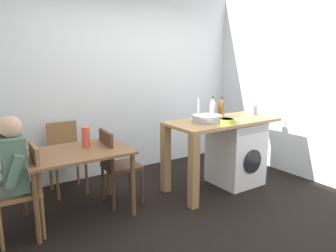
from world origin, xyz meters
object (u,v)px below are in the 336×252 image
(seated_person, at_px, (5,173))
(vase, at_px, (86,137))
(mixing_bowl, at_px, (227,121))
(washing_machine, at_px, (236,153))
(chair_spare_by_wall, at_px, (65,153))
(chair_person_seat, at_px, (25,186))
(dining_table, at_px, (77,160))
(chair_opposite, at_px, (116,163))
(bottle_tall_green, at_px, (213,108))
(bottle_squat_brown, at_px, (221,108))
(utensil_crock, at_px, (253,110))

(seated_person, distance_m, vase, 0.90)
(mixing_bowl, height_order, vase, mixing_bowl)
(washing_machine, bearing_deg, chair_spare_by_wall, 152.86)
(mixing_bowl, bearing_deg, chair_person_seat, 171.10)
(chair_person_seat, height_order, washing_machine, chair_person_seat)
(dining_table, xyz_separation_m, vase, (0.15, 0.10, 0.21))
(chair_opposite, xyz_separation_m, bottle_tall_green, (1.37, -0.14, 0.54))
(vase, bearing_deg, washing_machine, -10.42)
(seated_person, bearing_deg, bottle_squat_brown, -88.38)
(seated_person, xyz_separation_m, washing_machine, (2.83, -0.17, -0.24))
(washing_machine, xyz_separation_m, bottle_tall_green, (-0.28, 0.18, 0.62))
(chair_person_seat, height_order, vase, vase)
(chair_opposite, bearing_deg, vase, -94.10)
(bottle_tall_green, height_order, utensil_crock, utensil_crock)
(chair_person_seat, height_order, bottle_tall_green, bottle_tall_green)
(dining_table, height_order, vase, vase)
(chair_person_seat, relative_size, mixing_bowl, 4.15)
(chair_opposite, xyz_separation_m, seated_person, (-1.18, -0.15, 0.16))
(washing_machine, relative_size, bottle_tall_green, 2.97)
(bottle_tall_green, xyz_separation_m, vase, (-1.69, 0.18, -0.20))
(dining_table, height_order, mixing_bowl, mixing_bowl)
(chair_opposite, bearing_deg, seated_person, -78.88)
(chair_opposite, distance_m, utensil_crock, 2.09)
(dining_table, bearing_deg, utensil_crock, -4.83)
(mixing_bowl, bearing_deg, chair_spare_by_wall, 143.03)
(chair_spare_by_wall, xyz_separation_m, mixing_bowl, (1.64, -1.24, 0.45))
(vase, bearing_deg, mixing_bowl, -19.39)
(seated_person, relative_size, vase, 5.33)
(chair_opposite, height_order, utensil_crock, utensil_crock)
(vase, bearing_deg, dining_table, -146.31)
(dining_table, xyz_separation_m, chair_person_seat, (-0.55, -0.10, -0.14))
(washing_machine, distance_m, bottle_tall_green, 0.71)
(chair_opposite, xyz_separation_m, mixing_bowl, (1.27, -0.52, 0.45))
(bottle_squat_brown, relative_size, vase, 1.24)
(chair_person_seat, xyz_separation_m, seated_person, (-0.16, 0.00, 0.16))
(bottle_tall_green, distance_m, mixing_bowl, 0.40)
(dining_table, relative_size, bottle_tall_green, 3.80)
(seated_person, distance_m, bottle_tall_green, 2.58)
(chair_spare_by_wall, relative_size, vase, 3.99)
(chair_opposite, xyz_separation_m, bottle_squat_brown, (1.50, -0.16, 0.54))
(dining_table, distance_m, bottle_squat_brown, 2.02)
(dining_table, height_order, washing_machine, washing_machine)
(washing_machine, xyz_separation_m, bottle_squat_brown, (-0.15, 0.16, 0.62))
(chair_spare_by_wall, height_order, bottle_tall_green, bottle_tall_green)
(dining_table, xyz_separation_m, utensil_crock, (2.49, -0.21, 0.35))
(seated_person, relative_size, mixing_bowl, 5.54)
(bottle_squat_brown, xyz_separation_m, mixing_bowl, (-0.24, -0.36, -0.09))
(chair_opposite, distance_m, chair_spare_by_wall, 0.81)
(bottle_squat_brown, xyz_separation_m, vase, (-1.83, 0.20, -0.19))
(utensil_crock, bearing_deg, vase, 172.44)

